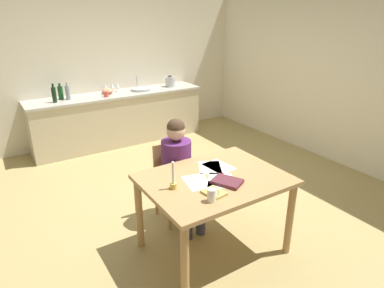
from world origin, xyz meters
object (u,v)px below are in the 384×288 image
Objects in this scene: wine_glass_by_kettle at (112,86)px; bottle_wine_red at (68,92)px; stovetop_kettle at (170,81)px; bottle_vinegar at (61,92)px; wine_glass_near_sink at (117,85)px; wine_glass_back_left at (105,86)px; teacup_on_counter at (106,94)px; dining_table at (214,188)px; coffee_mug at (212,195)px; book_cookery at (227,182)px; bottle_oil at (54,94)px; sink_unit at (141,89)px; candlestick at (173,181)px; person_seated at (179,167)px; book_magazine at (214,193)px; mixing_bowl at (107,91)px; chair_at_table at (173,178)px.

bottle_wine_red is at bearing -169.01° from wine_glass_by_kettle.
bottle_vinegar is at bearing 177.63° from stovetop_kettle.
wine_glass_near_sink is 1.00× the size of wine_glass_by_kettle.
teacup_on_counter is (-0.09, -0.30, -0.06)m from wine_glass_back_left.
bottle_wine_red reaches higher than dining_table.
coffee_mug is 0.44× the size of book_cookery.
sink_unit is at bearing 3.18° from bottle_oil.
bottle_oil reaches higher than book_cookery.
candlestick is (-0.16, 0.34, 0.01)m from coffee_mug.
book_cookery is at bearing -94.06° from wine_glass_by_kettle.
dining_table is 3.40m from sink_unit.
book_magazine is (-0.14, -0.82, 0.13)m from person_seated.
teacup_on_counter is at bearing -113.53° from mixing_bowl.
bottle_oil is at bearing -177.84° from stovetop_kettle.
chair_at_table is at bearing 77.50° from coffee_mug.
bottle_wine_red reaches higher than coffee_mug.
teacup_on_counter is (-0.69, -0.15, 0.02)m from sink_unit.
wine_glass_back_left is at bearing 96.55° from mixing_bowl.
book_magazine is at bearing 44.74° from coffee_mug.
wine_glass_by_kettle is at bearing 74.59° from book_magazine.
bottle_oil reaches higher than sink_unit.
coffee_mug reaches higher than book_magazine.
bottle_oil is (-0.72, 3.22, 0.34)m from dining_table.
stovetop_kettle reaches higher than wine_glass_by_kettle.
dining_table is at bearing 45.02° from book_magazine.
bottle_wine_red is (-0.24, 3.62, 0.17)m from coffee_mug.
teacup_on_counter reaches higher than dining_table.
stovetop_kettle is 1.94× the size of teacup_on_counter.
chair_at_table is (-0.03, 0.73, -0.21)m from dining_table.
sink_unit reaches higher than book_magazine.
dining_table is at bearing -112.46° from stovetop_kettle.
bottle_vinegar is 1.31× the size of mixing_bowl.
teacup_on_counter reaches higher than chair_at_table.
bottle_vinegar is 0.88m from wine_glass_by_kettle.
person_seated is 2.77m from bottle_wine_red.
chair_at_table is at bearing -79.61° from bottle_wine_red.
bottle_wine_red reaches higher than book_magazine.
dining_table is 3.35m from bottle_wine_red.
chair_at_table is at bearing 92.09° from dining_table.
bottle_wine_red is (-1.26, -0.01, 0.09)m from sink_unit.
stovetop_kettle is (0.60, -0.00, 0.08)m from sink_unit.
teacup_on_counter reaches higher than book_cookery.
coffee_mug is 0.34m from book_cookery.
teacup_on_counter is at bearing -19.02° from bottle_vinegar.
person_seated is 4.36× the size of bottle_wine_red.
stovetop_kettle is at bearing -2.37° from bottle_vinegar.
chair_at_table reaches higher than book_magazine.
mixing_bowl is at bearing -0.91° from bottle_vinegar.
book_magazine is 1.19× the size of wine_glass_near_sink.
mixing_bowl is 0.15m from wine_glass_by_kettle.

